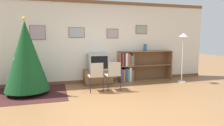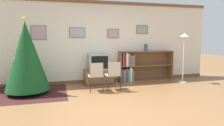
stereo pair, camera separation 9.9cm
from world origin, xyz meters
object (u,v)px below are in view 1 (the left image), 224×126
Objects in this scene: folding_chair_right at (113,74)px; vase at (145,47)px; christmas_tree at (26,56)px; folding_chair_left at (96,75)px; tv_console at (98,77)px; standing_lamp at (183,45)px; television at (98,62)px; bookshelf at (135,67)px.

vase reaches higher than folding_chair_right.
christmas_tree is 1.91m from folding_chair_left.
standing_lamp is (2.78, -0.54, 1.03)m from tv_console.
standing_lamp is at bearing -10.91° from tv_console.
folding_chair_left and folding_chair_right have the same top height.
folding_chair_right reaches higher than tv_console.
television is 0.99m from folding_chair_right.
bookshelf is 7.87× the size of vase.
folding_chair_right is 1.89m from vase.
folding_chair_left is at bearing 180.00° from folding_chair_right.
christmas_tree is 2.17m from television.
vase is at bearing 150.57° from standing_lamp.
christmas_tree is at bearing -169.27° from vase.
christmas_tree is 8.21× the size of vase.
vase is (1.44, 1.00, 0.69)m from folding_chair_right.
standing_lamp is (1.09, -0.61, 0.10)m from vase.
folding_chair_left is 0.42× the size of bookshelf.
folding_chair_left is (-0.25, -0.92, -0.26)m from television.
folding_chair_left is at bearing -105.28° from tv_console.
bookshelf is (1.08, 1.00, 0.03)m from folding_chair_right.
vase is at bearing 27.14° from folding_chair_left.
tv_console is 1.11× the size of folding_chair_left.
bookshelf reaches higher than folding_chair_left.
television is 0.79× the size of folding_chair_left.
bookshelf is 0.76m from vase.
television is 2.62× the size of vase.
christmas_tree reaches higher than folding_chair_right.
tv_console is 1.11× the size of folding_chair_right.
christmas_tree is 3.50m from bookshelf.
bookshelf reaches higher than folding_chair_right.
standing_lamp is at bearing -23.04° from bookshelf.
christmas_tree reaches higher than vase.
television is (0.00, -0.00, 0.49)m from tv_console.
television is 0.39× the size of standing_lamp.
standing_lamp reaches higher than vase.
bookshelf is (1.58, 1.00, 0.03)m from folding_chair_left.
standing_lamp is (3.04, 0.38, 0.79)m from folding_chair_left.
television is at bearing 17.06° from christmas_tree.
vase reaches higher than tv_console.
christmas_tree is 3.82m from vase.
tv_console is at bearing 169.09° from standing_lamp.
vase is (0.36, -0.00, 0.66)m from bookshelf.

